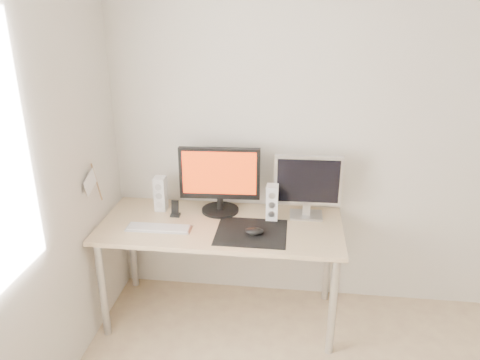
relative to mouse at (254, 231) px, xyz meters
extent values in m
plane|color=silver|center=(0.70, 0.50, 0.49)|extent=(3.50, 0.00, 3.50)
cube|color=black|center=(-0.02, 0.03, -0.02)|extent=(0.45, 0.40, 0.00)
ellipsoid|color=black|center=(0.00, 0.00, 0.00)|extent=(0.12, 0.07, 0.04)
cube|color=#D1B587|center=(-0.23, 0.13, -0.04)|extent=(1.60, 0.70, 0.03)
cylinder|color=silver|center=(-0.97, -0.16, -0.41)|extent=(0.05, 0.05, 0.70)
cylinder|color=silver|center=(0.51, -0.16, -0.41)|extent=(0.05, 0.05, 0.70)
cylinder|color=silver|center=(-0.97, 0.42, -0.41)|extent=(0.05, 0.05, 0.70)
cylinder|color=silver|center=(0.51, 0.42, -0.41)|extent=(0.05, 0.05, 0.70)
cylinder|color=black|center=(-0.27, 0.32, -0.02)|extent=(0.27, 0.27, 0.02)
cylinder|color=black|center=(-0.27, 0.32, 0.05)|extent=(0.05, 0.05, 0.12)
cube|color=black|center=(-0.27, 0.31, 0.26)|extent=(0.55, 0.07, 0.36)
cube|color=red|center=(-0.27, 0.29, 0.27)|extent=(0.50, 0.03, 0.30)
cube|color=#B5B5B8|center=(0.33, 0.31, -0.02)|extent=(0.22, 0.17, 0.01)
cube|color=silver|center=(0.33, 0.31, 0.04)|extent=(0.05, 0.04, 0.10)
cube|color=silver|center=(0.33, 0.31, 0.24)|extent=(0.45, 0.05, 0.34)
cube|color=black|center=(0.33, 0.29, 0.24)|extent=(0.41, 0.01, 0.30)
cube|color=white|center=(-0.68, 0.30, 0.10)|extent=(0.08, 0.09, 0.24)
cylinder|color=silver|center=(-0.68, 0.25, 0.03)|extent=(0.05, 0.01, 0.05)
cylinder|color=#A9A8AB|center=(-0.68, 0.25, 0.10)|extent=(0.05, 0.01, 0.05)
cylinder|color=#B7B7B9|center=(-0.68, 0.25, 0.16)|extent=(0.05, 0.01, 0.05)
cube|color=white|center=(0.10, 0.24, 0.10)|extent=(0.08, 0.09, 0.24)
cylinder|color=silver|center=(0.10, 0.20, 0.03)|extent=(0.05, 0.01, 0.05)
cylinder|color=#BCBCBF|center=(0.10, 0.20, 0.10)|extent=(0.05, 0.01, 0.05)
cylinder|color=silver|center=(0.10, 0.20, 0.16)|extent=(0.05, 0.01, 0.05)
cube|color=#AEAEB0|center=(-0.62, 0.00, -0.02)|extent=(0.42, 0.12, 0.01)
cube|color=white|center=(-0.62, 0.00, -0.01)|extent=(0.40, 0.11, 0.01)
cube|color=black|center=(-0.56, 0.21, -0.02)|extent=(0.06, 0.06, 0.01)
cube|color=black|center=(-0.56, 0.21, 0.04)|extent=(0.05, 0.02, 0.10)
cylinder|color=#A57F54|center=(-1.02, 0.05, 0.26)|extent=(0.01, 0.10, 0.29)
cube|color=white|center=(-1.02, -0.04, 0.30)|extent=(0.00, 0.19, 0.15)
camera|label=1|loc=(0.23, -2.61, 1.38)|focal=35.00mm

